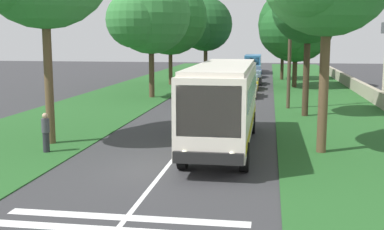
{
  "coord_description": "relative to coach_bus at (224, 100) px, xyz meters",
  "views": [
    {
      "loc": [
        -17.32,
        -3.78,
        4.88
      ],
      "look_at": [
        3.22,
        -0.54,
        1.6
      ],
      "focal_mm": 46.02,
      "sensor_mm": 36.0,
      "label": 1
    }
  ],
  "objects": [
    {
      "name": "coach_bus",
      "position": [
        0.0,
        0.0,
        0.0
      ],
      "size": [
        11.16,
        2.62,
        3.73
      ],
      "color": "silver",
      "rests_on": "ground"
    },
    {
      "name": "pedestrian",
      "position": [
        -2.25,
        7.37,
        -1.24
      ],
      "size": [
        0.34,
        0.34,
        1.69
      ],
      "color": "#26262D",
      "rests_on": "grass_verge_left"
    },
    {
      "name": "centre_line",
      "position": [
        10.76,
        1.8,
        -2.14
      ],
      "size": [
        110.0,
        0.16,
        0.01
      ],
      "primitive_type": "cube",
      "color": "silver",
      "rests_on": "ground"
    },
    {
      "name": "roadside_tree_right_3",
      "position": [
        36.86,
        -3.28,
        3.26
      ],
      "size": [
        6.86,
        5.5,
        8.29
      ],
      "color": "#3D2D1E",
      "rests_on": "grass_verge_right"
    },
    {
      "name": "roadside_tree_right_2",
      "position": [
        9.66,
        -4.12,
        4.43
      ],
      "size": [
        5.31,
        4.44,
        8.89
      ],
      "color": "#3D2D1E",
      "rests_on": "grass_verge_right"
    },
    {
      "name": "roadside_tree_left_3",
      "position": [
        48.5,
        7.36,
        4.33
      ],
      "size": [
        9.52,
        7.67,
        10.46
      ],
      "color": "#3D2D1E",
      "rests_on": "grass_verge_left"
    },
    {
      "name": "trailing_car_0",
      "position": [
        19.4,
        -0.1,
        -1.48
      ],
      "size": [
        4.3,
        1.78,
        1.43
      ],
      "color": "#B7A893",
      "rests_on": "ground"
    },
    {
      "name": "trailing_car_1",
      "position": [
        25.41,
        -0.08,
        -1.48
      ],
      "size": [
        4.3,
        1.78,
        1.43
      ],
      "color": "gold",
      "rests_on": "ground"
    },
    {
      "name": "ground",
      "position": [
        -4.24,
        1.8,
        -2.15
      ],
      "size": [
        160.0,
        160.0,
        0.0
      ],
      "primitive_type": "plane",
      "color": "#333335"
    },
    {
      "name": "grass_verge_left",
      "position": [
        10.76,
        10.0,
        -2.13
      ],
      "size": [
        120.0,
        8.0,
        0.04
      ],
      "primitive_type": "cube",
      "color": "#235623",
      "rests_on": "ground"
    },
    {
      "name": "utility_pole",
      "position": [
        12.77,
        -3.3,
        2.52
      ],
      "size": [
        0.24,
        1.4,
        8.96
      ],
      "color": "#473828",
      "rests_on": "grass_verge_right"
    },
    {
      "name": "roadside_wall",
      "position": [
        15.76,
        -9.8,
        -1.57
      ],
      "size": [
        70.0,
        0.4,
        1.07
      ],
      "primitive_type": "cube",
      "color": "#9E937F",
      "rests_on": "grass_verge_right"
    },
    {
      "name": "roadside_tree_left_0",
      "position": [
        28.47,
        8.37,
        4.57
      ],
      "size": [
        8.7,
        7.59,
        10.65
      ],
      "color": "#4C3826",
      "rests_on": "grass_verge_left"
    },
    {
      "name": "trailing_car_2",
      "position": [
        30.81,
        -0.28,
        -1.48
      ],
      "size": [
        4.3,
        1.78,
        1.43
      ],
      "color": "black",
      "rests_on": "ground"
    },
    {
      "name": "roadside_tree_left_2",
      "position": [
        17.67,
        7.72,
        4.4
      ],
      "size": [
        7.92,
        6.38,
        9.89
      ],
      "color": "#4C3826",
      "rests_on": "grass_verge_left"
    },
    {
      "name": "trailing_minibus_0",
      "position": [
        47.01,
        0.3,
        -0.6
      ],
      "size": [
        6.0,
        2.14,
        2.53
      ],
      "color": "teal",
      "rests_on": "ground"
    },
    {
      "name": "trailing_car_3",
      "position": [
        39.9,
        -0.13,
        -1.48
      ],
      "size": [
        4.3,
        1.78,
        1.43
      ],
      "color": "navy",
      "rests_on": "ground"
    },
    {
      "name": "roadside_tree_right_1",
      "position": [
        27.81,
        -4.22,
        3.83
      ],
      "size": [
        8.62,
        7.34,
        9.79
      ],
      "color": "#3D2D1E",
      "rests_on": "grass_verge_right"
    },
    {
      "name": "grass_verge_right",
      "position": [
        10.76,
        -6.4,
        -2.13
      ],
      "size": [
        120.0,
        8.0,
        0.04
      ],
      "primitive_type": "cube",
      "color": "#235623",
      "rests_on": "ground"
    }
  ]
}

